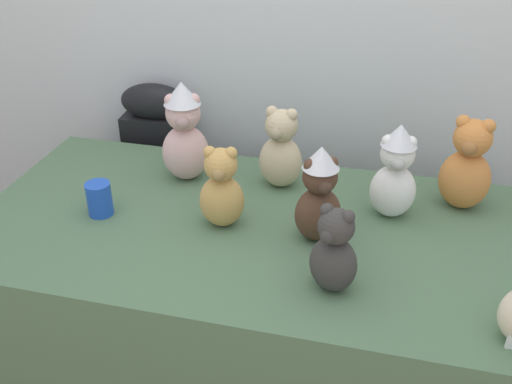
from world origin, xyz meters
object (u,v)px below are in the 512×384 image
object	(u,v)px
teddy_bear_honey	(221,190)
display_table	(256,312)
teddy_bear_ginger	(467,167)
teddy_bear_sand	(281,150)
teddy_bear_snow	(395,173)
teddy_bear_charcoal	(334,252)
party_cup_blue	(99,199)
instrument_case	(162,184)
teddy_bear_cocoa	(319,196)
teddy_bear_blush	(184,133)

from	to	relation	value
teddy_bear_honey	display_table	bearing A→B (deg)	2.28
display_table	teddy_bear_ginger	bearing A→B (deg)	23.57
display_table	teddy_bear_sand	distance (m)	0.56
teddy_bear_snow	teddy_bear_charcoal	distance (m)	0.43
display_table	party_cup_blue	bearing A→B (deg)	-173.76
display_table	instrument_case	world-z (taller)	instrument_case
teddy_bear_charcoal	teddy_bear_cocoa	world-z (taller)	teddy_bear_cocoa
teddy_bear_ginger	teddy_bear_charcoal	xyz separation A→B (m)	(-0.35, -0.52, -0.03)
instrument_case	teddy_bear_charcoal	xyz separation A→B (m)	(0.84, -0.82, 0.37)
instrument_case	teddy_bear_honey	world-z (taller)	teddy_bear_honey
teddy_bear_ginger	teddy_bear_charcoal	distance (m)	0.63
instrument_case	teddy_bear_honey	distance (m)	0.85
teddy_bear_sand	party_cup_blue	xyz separation A→B (m)	(-0.52, -0.32, -0.08)
party_cup_blue	teddy_bear_charcoal	bearing A→B (deg)	-13.87
teddy_bear_blush	teddy_bear_sand	xyz separation A→B (m)	(0.33, 0.03, -0.04)
teddy_bear_ginger	teddy_bear_snow	bearing A→B (deg)	-140.66
teddy_bear_blush	teddy_bear_charcoal	bearing A→B (deg)	-57.50
instrument_case	teddy_bear_blush	size ratio (longest dim) A/B	2.59
display_table	teddy_bear_charcoal	xyz separation A→B (m)	(0.27, -0.24, 0.48)
teddy_bear_sand	teddy_bear_cocoa	bearing A→B (deg)	-51.43
display_table	teddy_bear_blush	world-z (taller)	teddy_bear_blush
teddy_bear_ginger	teddy_bear_cocoa	distance (m)	0.52
teddy_bear_snow	teddy_bear_ginger	distance (m)	0.25
teddy_bear_charcoal	teddy_bear_ginger	bearing A→B (deg)	78.15
party_cup_blue	display_table	bearing A→B (deg)	6.24
teddy_bear_charcoal	party_cup_blue	size ratio (longest dim) A/B	2.29
instrument_case	party_cup_blue	bearing A→B (deg)	-87.59
instrument_case	teddy_bear_sand	world-z (taller)	teddy_bear_sand
teddy_bear_charcoal	teddy_bear_cocoa	distance (m)	0.23
instrument_case	teddy_bear_cocoa	size ratio (longest dim) A/B	3.04
party_cup_blue	teddy_bear_ginger	bearing A→B (deg)	16.20
display_table	teddy_bear_snow	bearing A→B (deg)	21.98
teddy_bear_honey	party_cup_blue	xyz separation A→B (m)	(-0.40, -0.03, -0.07)
display_table	teddy_bear_snow	size ratio (longest dim) A/B	5.69
teddy_bear_ginger	teddy_bear_honey	world-z (taller)	teddy_bear_ginger
teddy_bear_charcoal	teddy_bear_sand	bearing A→B (deg)	138.53
teddy_bear_blush	party_cup_blue	distance (m)	0.37
instrument_case	display_table	bearing A→B (deg)	-49.38
display_table	instrument_case	size ratio (longest dim) A/B	1.93
teddy_bear_sand	teddy_bear_snow	bearing A→B (deg)	-7.49
teddy_bear_honey	teddy_bear_cocoa	bearing A→B (deg)	-9.41
teddy_bear_honey	teddy_bear_sand	size ratio (longest dim) A/B	0.93
teddy_bear_cocoa	instrument_case	bearing A→B (deg)	113.99
instrument_case	teddy_bear_cocoa	distance (m)	1.05
teddy_bear_sand	teddy_bear_charcoal	world-z (taller)	teddy_bear_sand
teddy_bear_sand	display_table	bearing A→B (deg)	-86.83
teddy_bear_snow	teddy_bear_sand	size ratio (longest dim) A/B	1.09
teddy_bear_honey	teddy_bear_sand	world-z (taller)	teddy_bear_sand
teddy_bear_snow	teddy_bear_ginger	xyz separation A→B (m)	(0.22, 0.11, -0.01)
teddy_bear_snow	teddy_bear_honey	size ratio (longest dim) A/B	1.17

